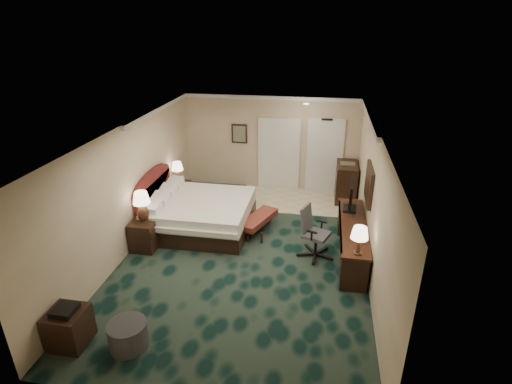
% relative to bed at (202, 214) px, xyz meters
% --- Properties ---
extents(floor, '(5.00, 7.50, 0.00)m').
position_rel_bed_xyz_m(floor, '(1.26, -0.96, -0.36)').
color(floor, black).
rests_on(floor, ground).
extents(ceiling, '(5.00, 7.50, 0.00)m').
position_rel_bed_xyz_m(ceiling, '(1.26, -0.96, 2.34)').
color(ceiling, silver).
rests_on(ceiling, wall_back).
extents(wall_back, '(5.00, 0.00, 2.70)m').
position_rel_bed_xyz_m(wall_back, '(1.26, 2.79, 0.99)').
color(wall_back, tan).
rests_on(wall_back, ground).
extents(wall_front, '(5.00, 0.00, 2.70)m').
position_rel_bed_xyz_m(wall_front, '(1.26, -4.71, 0.99)').
color(wall_front, tan).
rests_on(wall_front, ground).
extents(wall_left, '(0.00, 7.50, 2.70)m').
position_rel_bed_xyz_m(wall_left, '(-1.24, -0.96, 0.99)').
color(wall_left, tan).
rests_on(wall_left, ground).
extents(wall_right, '(0.00, 7.50, 2.70)m').
position_rel_bed_xyz_m(wall_right, '(3.76, -0.96, 0.99)').
color(wall_right, tan).
rests_on(wall_right, ground).
extents(crown_molding, '(5.00, 7.50, 0.10)m').
position_rel_bed_xyz_m(crown_molding, '(1.26, -0.96, 2.29)').
color(crown_molding, white).
rests_on(crown_molding, wall_back).
extents(tile_patch, '(3.20, 1.70, 0.01)m').
position_rel_bed_xyz_m(tile_patch, '(2.16, 1.94, -0.36)').
color(tile_patch, beige).
rests_on(tile_patch, ground).
extents(headboard, '(0.12, 2.00, 1.40)m').
position_rel_bed_xyz_m(headboard, '(-1.18, 0.04, 0.34)').
color(headboard, '#49080E').
rests_on(headboard, ground).
extents(entry_door, '(1.02, 0.06, 2.18)m').
position_rel_bed_xyz_m(entry_door, '(2.81, 2.76, 0.69)').
color(entry_door, white).
rests_on(entry_door, ground).
extents(closet_doors, '(1.20, 0.06, 2.10)m').
position_rel_bed_xyz_m(closet_doors, '(1.51, 2.75, 0.69)').
color(closet_doors, silver).
rests_on(closet_doors, ground).
extents(wall_art, '(0.45, 0.06, 0.55)m').
position_rel_bed_xyz_m(wall_art, '(0.36, 2.75, 1.24)').
color(wall_art, '#50675C').
rests_on(wall_art, wall_back).
extents(wall_mirror, '(0.05, 0.95, 0.75)m').
position_rel_bed_xyz_m(wall_mirror, '(3.72, -0.36, 1.19)').
color(wall_mirror, white).
rests_on(wall_mirror, wall_right).
extents(bed, '(2.28, 2.11, 0.72)m').
position_rel_bed_xyz_m(bed, '(0.00, 0.00, 0.00)').
color(bed, silver).
rests_on(bed, ground).
extents(nightstand_near, '(0.53, 0.60, 0.66)m').
position_rel_bed_xyz_m(nightstand_near, '(-0.96, -1.09, -0.03)').
color(nightstand_near, black).
rests_on(nightstand_near, ground).
extents(nightstand_far, '(0.47, 0.53, 0.58)m').
position_rel_bed_xyz_m(nightstand_far, '(-0.99, 1.28, -0.07)').
color(nightstand_far, black).
rests_on(nightstand_far, ground).
extents(lamp_near, '(0.41, 0.41, 0.68)m').
position_rel_bed_xyz_m(lamp_near, '(-0.93, -1.08, 0.64)').
color(lamp_near, black).
rests_on(lamp_near, nightstand_near).
extents(lamp_far, '(0.39, 0.39, 0.58)m').
position_rel_bed_xyz_m(lamp_far, '(-1.02, 1.29, 0.51)').
color(lamp_far, black).
rests_on(lamp_far, nightstand_far).
extents(bed_bench, '(0.83, 1.27, 0.41)m').
position_rel_bed_xyz_m(bed_bench, '(1.37, 0.05, -0.16)').
color(bed_bench, maroon).
rests_on(bed_bench, ground).
extents(ottoman, '(0.63, 0.63, 0.43)m').
position_rel_bed_xyz_m(ottoman, '(-0.01, -3.84, -0.15)').
color(ottoman, '#2F2F35').
rests_on(ottoman, ground).
extents(side_table, '(0.55, 0.55, 0.60)m').
position_rel_bed_xyz_m(side_table, '(-0.93, -3.92, -0.06)').
color(side_table, black).
rests_on(side_table, ground).
extents(desk, '(0.56, 2.58, 0.74)m').
position_rel_bed_xyz_m(desk, '(3.46, -0.65, 0.01)').
color(desk, black).
rests_on(desk, ground).
extents(tv, '(0.13, 0.86, 0.67)m').
position_rel_bed_xyz_m(tv, '(3.42, 0.07, 0.72)').
color(tv, black).
rests_on(tv, desk).
extents(desk_lamp, '(0.37, 0.37, 0.55)m').
position_rel_bed_xyz_m(desk_lamp, '(3.49, -1.76, 0.66)').
color(desk_lamp, black).
rests_on(desk_lamp, desk).
extents(desk_chair, '(0.82, 0.80, 1.11)m').
position_rel_bed_xyz_m(desk_chair, '(2.73, -0.78, 0.19)').
color(desk_chair, '#4A4A4B').
rests_on(desk_chair, ground).
extents(minibar, '(0.55, 0.99, 1.04)m').
position_rel_bed_xyz_m(minibar, '(3.44, 2.24, 0.16)').
color(minibar, black).
rests_on(minibar, ground).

